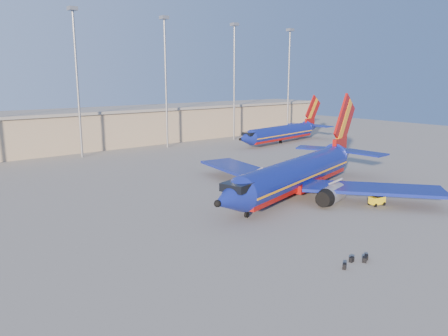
% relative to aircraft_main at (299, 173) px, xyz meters
% --- Properties ---
extents(ground, '(220.00, 220.00, 0.00)m').
position_rel_aircraft_main_xyz_m(ground, '(-7.36, -0.04, -2.82)').
color(ground, slate).
rests_on(ground, ground).
extents(terminal_building, '(122.00, 16.00, 8.50)m').
position_rel_aircraft_main_xyz_m(terminal_building, '(2.64, 57.96, 1.50)').
color(terminal_building, gray).
rests_on(terminal_building, ground).
extents(light_mast_row, '(101.60, 1.60, 28.65)m').
position_rel_aircraft_main_xyz_m(light_mast_row, '(-2.36, 45.96, 14.74)').
color(light_mast_row, gray).
rests_on(light_mast_row, ground).
extents(aircraft_main, '(38.19, 36.25, 13.19)m').
position_rel_aircraft_main_xyz_m(aircraft_main, '(0.00, 0.00, 0.00)').
color(aircraft_main, navy).
rests_on(aircraft_main, ground).
extents(aircraft_second, '(32.87, 12.72, 11.17)m').
position_rel_aircraft_main_xyz_m(aircraft_second, '(32.84, 33.85, -0.26)').
color(aircraft_second, navy).
rests_on(aircraft_second, ground).
extents(baggage_tug, '(2.09, 1.51, 1.37)m').
position_rel_aircraft_main_xyz_m(baggage_tug, '(3.15, -10.04, -2.10)').
color(baggage_tug, yellow).
rests_on(baggage_tug, ground).
extents(luggage_pile, '(3.85, 1.17, 0.48)m').
position_rel_aircraft_main_xyz_m(luggage_pile, '(-13.57, -18.58, -2.60)').
color(luggage_pile, black).
rests_on(luggage_pile, ground).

